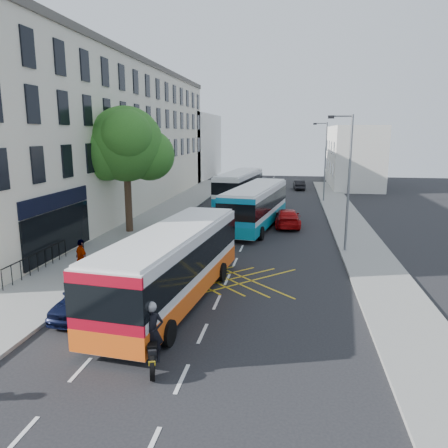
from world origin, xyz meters
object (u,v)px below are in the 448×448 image
at_px(lamp_far, 324,158).
at_px(pedestrian_far, 82,259).
at_px(bus_near, 173,264).
at_px(bus_far, 239,186).
at_px(distant_car_grey, 261,183).
at_px(street_tree, 125,145).
at_px(parked_car_silver, 126,265).
at_px(lamp_near, 347,176).
at_px(motorbike, 152,336).
at_px(red_hatchback, 287,218).
at_px(distant_car_dark, 299,185).
at_px(bus_mid, 256,206).
at_px(parked_car_blue, 89,295).

bearing_deg(lamp_far, pedestrian_far, -115.88).
relative_size(bus_near, bus_far, 0.99).
bearing_deg(distant_car_grey, street_tree, -105.11).
relative_size(parked_car_silver, pedestrian_far, 2.40).
relative_size(lamp_far, bus_near, 0.70).
bearing_deg(street_tree, bus_far, 68.00).
height_order(street_tree, lamp_far, street_tree).
bearing_deg(bus_far, lamp_near, -58.17).
relative_size(motorbike, pedestrian_far, 1.21).
bearing_deg(lamp_near, motorbike, -116.80).
distance_m(street_tree, pedestrian_far, 11.51).
height_order(lamp_near, red_hatchback, lamp_near).
height_order(street_tree, distant_car_dark, street_tree).
relative_size(bus_near, parked_car_silver, 2.50).
xyz_separation_m(bus_mid, parked_car_silver, (-5.24, -13.13, -0.93)).
relative_size(parked_car_blue, distant_car_grey, 0.84).
bearing_deg(street_tree, parked_car_silver, -69.72).
bearing_deg(bus_mid, distant_car_dark, 90.09).
xyz_separation_m(motorbike, pedestrian_far, (-5.92, 7.19, 0.11)).
bearing_deg(parked_car_silver, pedestrian_far, -162.71).
height_order(lamp_far, distant_car_dark, lamp_far).
relative_size(bus_near, red_hatchback, 2.44).
bearing_deg(street_tree, lamp_far, 49.19).
bearing_deg(parked_car_silver, bus_near, -32.56).
bearing_deg(pedestrian_far, distant_car_grey, -59.22).
relative_size(lamp_near, distant_car_dark, 2.17).
height_order(lamp_near, parked_car_silver, lamp_near).
distance_m(bus_far, parked_car_blue, 29.12).
bearing_deg(lamp_far, parked_car_blue, -109.80).
distance_m(parked_car_blue, parked_car_silver, 4.05).
bearing_deg(distant_car_grey, bus_near, -91.05).
bearing_deg(pedestrian_far, distant_car_dark, -66.43).
xyz_separation_m(bus_far, pedestrian_far, (-4.63, -25.37, -0.57)).
distance_m(bus_near, parked_car_silver, 4.02).
distance_m(lamp_near, bus_far, 20.30).
bearing_deg(parked_car_blue, bus_far, 86.54).
bearing_deg(motorbike, street_tree, 96.39).
xyz_separation_m(bus_mid, distant_car_grey, (-1.32, 24.15, -0.99)).
distance_m(parked_car_blue, pedestrian_far, 4.20).
bearing_deg(distant_car_grey, bus_far, -96.22).
height_order(bus_mid, bus_far, bus_mid).
bearing_deg(lamp_near, parked_car_silver, -148.60).
xyz_separation_m(bus_near, distant_car_grey, (0.85, 39.71, -0.98)).
xyz_separation_m(bus_near, pedestrian_far, (-5.16, 2.00, -0.56)).
xyz_separation_m(parked_car_silver, red_hatchback, (7.62, 13.84, -0.07)).
relative_size(distant_car_dark, pedestrian_far, 1.92).
bearing_deg(bus_mid, parked_car_blue, -98.36).
relative_size(lamp_far, motorbike, 3.45).
xyz_separation_m(lamp_near, red_hatchback, (-3.49, 7.06, -3.93)).
distance_m(distant_car_grey, distant_car_dark, 4.87).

